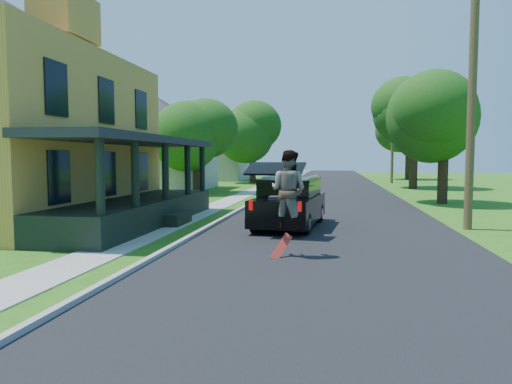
% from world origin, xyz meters
% --- Properties ---
extents(ground, '(140.00, 140.00, 0.00)m').
position_xyz_m(ground, '(0.00, 0.00, 0.00)').
color(ground, '#285E12').
rests_on(ground, ground).
extents(street, '(8.00, 120.00, 0.02)m').
position_xyz_m(street, '(0.00, 20.00, 0.00)').
color(street, black).
rests_on(street, ground).
extents(curb, '(0.15, 120.00, 0.12)m').
position_xyz_m(curb, '(-4.05, 20.00, 0.00)').
color(curb, '#989893').
rests_on(curb, ground).
extents(sidewalk, '(1.30, 120.00, 0.03)m').
position_xyz_m(sidewalk, '(-5.60, 20.00, 0.00)').
color(sidewalk, '#9D9C95').
rests_on(sidewalk, ground).
extents(front_walk, '(6.50, 1.20, 0.03)m').
position_xyz_m(front_walk, '(-9.50, 6.00, 0.00)').
color(front_walk, '#9D9C95').
rests_on(front_walk, ground).
extents(neighbor_house_mid, '(12.78, 12.78, 8.30)m').
position_xyz_m(neighbor_house_mid, '(-13.50, 24.00, 4.19)').
color(neighbor_house_mid, beige).
rests_on(neighbor_house_mid, ground).
extents(neighbor_house_far, '(12.78, 12.78, 8.30)m').
position_xyz_m(neighbor_house_far, '(-13.50, 40.00, 4.19)').
color(neighbor_house_far, beige).
rests_on(neighbor_house_far, ground).
extents(black_suv, '(2.31, 4.98, 2.25)m').
position_xyz_m(black_suv, '(-1.40, 6.14, 0.86)').
color(black_suv, black).
rests_on(black_suv, ground).
extents(skateboarder, '(1.14, 1.03, 1.91)m').
position_xyz_m(skateboarder, '(-1.00, 1.50, 1.60)').
color(skateboarder, black).
rests_on(skateboarder, ground).
extents(skateboard, '(0.50, 0.44, 0.65)m').
position_xyz_m(skateboard, '(-1.14, 1.28, 0.23)').
color(skateboard, '#B0170F').
rests_on(skateboard, ground).
extents(tree_left_mid, '(5.68, 5.39, 7.03)m').
position_xyz_m(tree_left_mid, '(-8.96, 19.93, 4.51)').
color(tree_left_mid, black).
rests_on(tree_left_mid, ground).
extents(tree_left_far, '(6.59, 6.80, 8.26)m').
position_xyz_m(tree_left_far, '(-7.56, 33.68, 5.37)').
color(tree_left_far, black).
rests_on(tree_left_far, ground).
extents(tree_right_near, '(4.78, 4.61, 7.08)m').
position_xyz_m(tree_right_near, '(5.66, 15.66, 4.57)').
color(tree_right_near, black).
rests_on(tree_right_near, ground).
extents(tree_right_mid, '(8.18, 7.92, 9.84)m').
position_xyz_m(tree_right_mid, '(6.15, 27.58, 6.46)').
color(tree_right_mid, black).
rests_on(tree_right_mid, ground).
extents(tree_right_far, '(6.03, 5.90, 9.35)m').
position_xyz_m(tree_right_far, '(8.24, 43.42, 6.24)').
color(tree_right_far, black).
rests_on(tree_right_far, ground).
extents(utility_pole_near, '(1.62, 0.64, 9.33)m').
position_xyz_m(utility_pole_near, '(4.50, 6.65, 4.81)').
color(utility_pole_near, '#493721').
rests_on(utility_pole_near, ground).
extents(utility_pole_far, '(1.56, 0.64, 8.87)m').
position_xyz_m(utility_pole_far, '(5.60, 35.69, 4.58)').
color(utility_pole_far, '#493721').
rests_on(utility_pole_far, ground).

